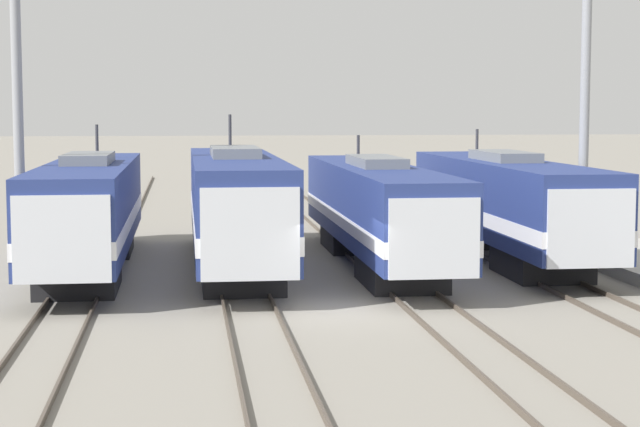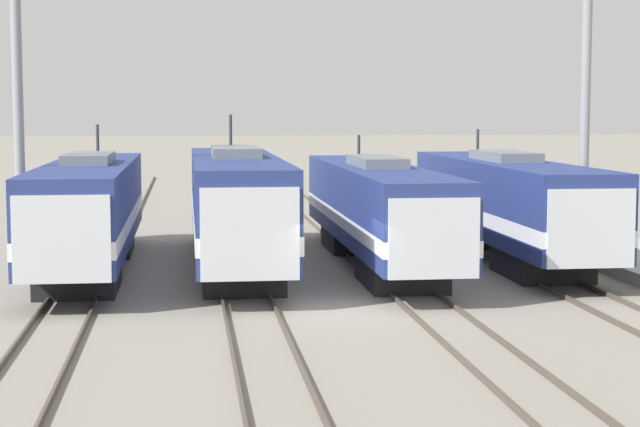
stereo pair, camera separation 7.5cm
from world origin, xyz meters
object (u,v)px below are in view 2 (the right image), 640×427
at_px(locomotive_center_right, 379,211).
at_px(catenary_tower_left, 18,96).
at_px(locomotive_far_right, 508,205).
at_px(locomotive_center_left, 236,208).
at_px(catenary_tower_right, 585,97).
at_px(locomotive_far_left, 89,212).

relative_size(locomotive_center_right, catenary_tower_left, 1.55).
relative_size(locomotive_center_right, locomotive_far_right, 1.04).
height_order(locomotive_center_left, catenary_tower_right, catenary_tower_right).
relative_size(locomotive_center_left, locomotive_center_right, 0.95).
xyz_separation_m(locomotive_far_right, catenary_tower_right, (2.06, -2.20, 3.99)).
bearing_deg(catenary_tower_right, locomotive_far_left, 175.96).
bearing_deg(locomotive_center_left, catenary_tower_left, -172.15).
bearing_deg(catenary_tower_right, catenary_tower_left, 180.00).
distance_m(locomotive_far_right, catenary_tower_left, 18.00).
height_order(locomotive_center_right, locomotive_far_right, locomotive_far_right).
bearing_deg(locomotive_far_right, locomotive_center_right, -167.71).
bearing_deg(catenary_tower_left, locomotive_center_right, 5.04).
distance_m(locomotive_far_left, locomotive_center_right, 10.21).
bearing_deg(locomotive_far_left, catenary_tower_left, -149.77).
relative_size(locomotive_center_left, locomotive_far_right, 0.99).
distance_m(locomotive_center_left, catenary_tower_left, 8.24).
xyz_separation_m(locomotive_far_left, locomotive_center_left, (5.10, -0.23, 0.10)).
distance_m(locomotive_far_left, locomotive_center_left, 5.11).
relative_size(locomotive_far_left, locomotive_center_right, 0.95).
distance_m(locomotive_center_left, locomotive_center_right, 5.11).
height_order(locomotive_center_left, catenary_tower_left, catenary_tower_left).
xyz_separation_m(catenary_tower_left, catenary_tower_right, (19.47, 0.00, 0.00)).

